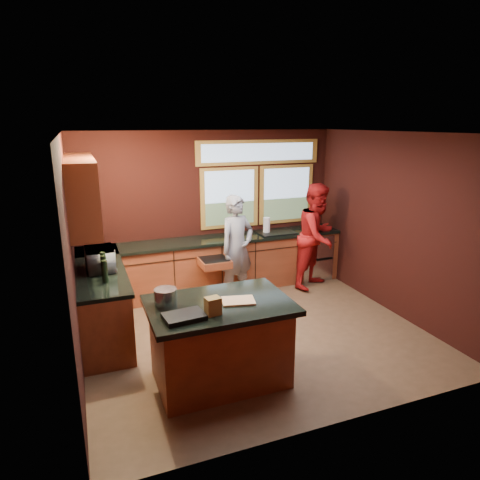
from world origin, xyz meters
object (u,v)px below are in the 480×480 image
island (220,341)px  person_red (317,236)px  cutting_board (238,301)px  stock_pot (166,297)px  person_grey (237,249)px

island → person_red: 3.32m
cutting_board → person_red: bearing=43.6°
stock_pot → cutting_board: bearing=-14.9°
person_grey → cutting_board: 2.28m
island → stock_pot: 0.80m
person_red → person_grey: bearing=150.7°
person_grey → person_red: person_red is taller
person_grey → person_red: (1.51, 0.05, 0.05)m
island → cutting_board: size_ratio=4.43×
cutting_board → stock_pot: size_ratio=1.46×
island → person_red: size_ratio=0.85×
person_red → stock_pot: 3.65m
cutting_board → stock_pot: 0.78m
person_grey → cutting_board: (-0.79, -2.14, 0.09)m
person_red → stock_pot: (-3.05, -2.00, 0.12)m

